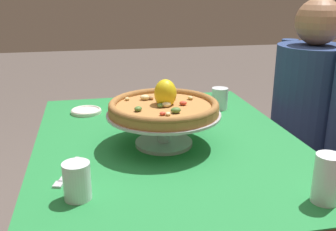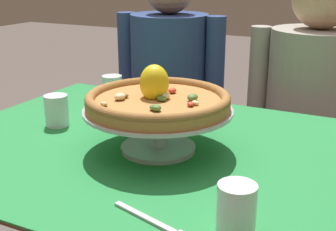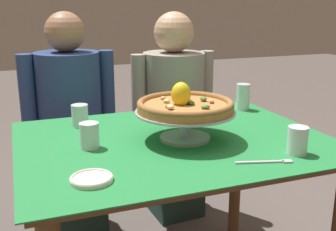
% 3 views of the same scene
% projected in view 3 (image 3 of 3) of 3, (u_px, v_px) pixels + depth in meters
% --- Properties ---
extents(dining_table, '(1.17, 0.91, 0.75)m').
position_uv_depth(dining_table, '(174.00, 166.00, 1.61)').
color(dining_table, brown).
rests_on(dining_table, ground).
extents(pizza_stand, '(0.38, 0.38, 0.11)m').
position_uv_depth(pizza_stand, '(185.00, 120.00, 1.55)').
color(pizza_stand, '#B7B7C1').
rests_on(pizza_stand, dining_table).
extents(pizza, '(0.37, 0.37, 0.11)m').
position_uv_depth(pizza, '(185.00, 105.00, 1.53)').
color(pizza, '#AD753D').
rests_on(pizza, pizza_stand).
extents(water_glass_back_right, '(0.07, 0.07, 0.13)m').
position_uv_depth(water_glass_back_right, '(243.00, 99.00, 2.00)').
color(water_glass_back_right, white).
rests_on(water_glass_back_right, dining_table).
extents(water_glass_front_right, '(0.07, 0.07, 0.10)m').
position_uv_depth(water_glass_front_right, '(297.00, 142.00, 1.41)').
color(water_glass_front_right, white).
rests_on(water_glass_front_right, dining_table).
extents(water_glass_side_left, '(0.07, 0.07, 0.09)m').
position_uv_depth(water_glass_side_left, '(90.00, 137.00, 1.47)').
color(water_glass_side_left, white).
rests_on(water_glass_side_left, dining_table).
extents(water_glass_back_left, '(0.07, 0.07, 0.09)m').
position_uv_depth(water_glass_back_left, '(80.00, 117.00, 1.73)').
color(water_glass_back_left, white).
rests_on(water_glass_back_left, dining_table).
extents(side_plate, '(0.13, 0.13, 0.02)m').
position_uv_depth(side_plate, '(91.00, 179.00, 1.20)').
color(side_plate, silver).
rests_on(side_plate, dining_table).
extents(dinner_fork, '(0.19, 0.07, 0.01)m').
position_uv_depth(dinner_fork, '(267.00, 162.00, 1.34)').
color(dinner_fork, '#B7B7C1').
rests_on(dinner_fork, dining_table).
extents(diner_left, '(0.49, 0.35, 1.22)m').
position_uv_depth(diner_left, '(72.00, 133.00, 2.17)').
color(diner_left, '#1E3833').
rests_on(diner_left, ground).
extents(diner_right, '(0.51, 0.37, 1.22)m').
position_uv_depth(diner_right, '(174.00, 119.00, 2.41)').
color(diner_right, '#1E3833').
rests_on(diner_right, ground).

